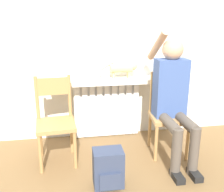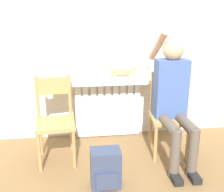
# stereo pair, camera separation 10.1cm
# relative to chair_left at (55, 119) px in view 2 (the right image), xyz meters

# --- Properties ---
(ground_plane) EXTENTS (12.00, 12.00, 0.00)m
(ground_plane) POSITION_rel_chair_left_xyz_m (0.62, -0.63, -0.47)
(ground_plane) COLOR brown
(wall_with_window) EXTENTS (7.00, 0.06, 2.70)m
(wall_with_window) POSITION_rel_chair_left_xyz_m (0.62, 0.60, 0.88)
(wall_with_window) COLOR silver
(wall_with_window) RESTS_ON ground_plane
(radiator) EXTENTS (0.83, 0.08, 0.73)m
(radiator) POSITION_rel_chair_left_xyz_m (0.62, 0.52, -0.10)
(radiator) COLOR white
(radiator) RESTS_ON ground_plane
(windowsill) EXTENTS (1.40, 0.28, 0.05)m
(windowsill) POSITION_rel_chair_left_xyz_m (0.62, 0.43, 0.29)
(windowsill) COLOR white
(windowsill) RESTS_ON radiator
(window_glass) EXTENTS (1.35, 0.01, 1.15)m
(window_glass) POSITION_rel_chair_left_xyz_m (0.62, 0.56, 0.89)
(window_glass) COLOR white
(window_glass) RESTS_ON windowsill
(chair_left) EXTENTS (0.42, 0.42, 0.92)m
(chair_left) POSITION_rel_chair_left_xyz_m (0.00, 0.00, 0.00)
(chair_left) COLOR #B2844C
(chair_left) RESTS_ON ground_plane
(chair_right) EXTENTS (0.43, 0.43, 0.92)m
(chair_right) POSITION_rel_chair_left_xyz_m (1.24, -0.00, 0.00)
(chair_right) COLOR #B2844C
(chair_right) RESTS_ON ground_plane
(person) EXTENTS (0.36, 1.02, 1.40)m
(person) POSITION_rel_chair_left_xyz_m (1.23, -0.12, 0.25)
(person) COLOR brown
(person) RESTS_ON ground_plane
(cat) EXTENTS (0.47, 0.11, 0.21)m
(cat) POSITION_rel_chair_left_xyz_m (0.81, 0.43, 0.44)
(cat) COLOR #DBB77A
(cat) RESTS_ON windowsill
(backpack) EXTENTS (0.27, 0.22, 0.36)m
(backpack) POSITION_rel_chair_left_xyz_m (0.48, -0.54, -0.29)
(backpack) COLOR #333D56
(backpack) RESTS_ON ground_plane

